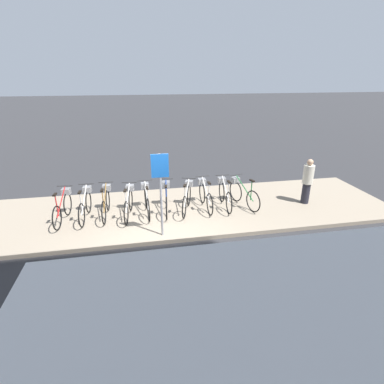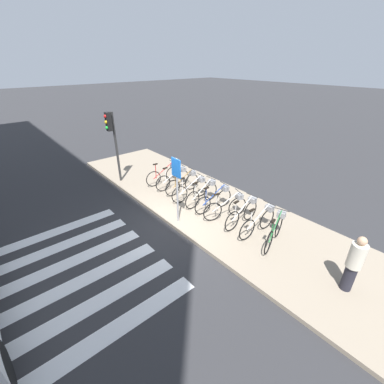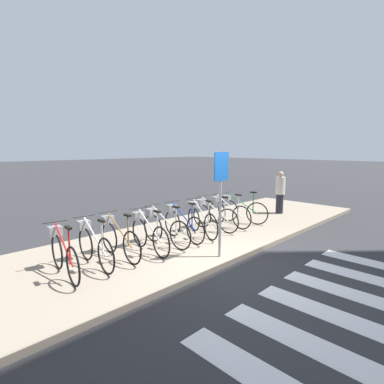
{
  "view_description": "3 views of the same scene",
  "coord_description": "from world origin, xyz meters",
  "views": [
    {
      "loc": [
        -0.54,
        -6.86,
        4.21
      ],
      "look_at": [
        0.84,
        0.42,
        1.26
      ],
      "focal_mm": 28.0,
      "sensor_mm": 36.0,
      "label": 1
    },
    {
      "loc": [
        5.93,
        -4.13,
        5.04
      ],
      "look_at": [
        0.1,
        0.84,
        1.09
      ],
      "focal_mm": 24.0,
      "sensor_mm": 36.0,
      "label": 2
    },
    {
      "loc": [
        -4.85,
        -3.67,
        2.45
      ],
      "look_at": [
        0.5,
        1.64,
        1.35
      ],
      "focal_mm": 28.0,
      "sensor_mm": 36.0,
      "label": 3
    }
  ],
  "objects": [
    {
      "name": "parked_bicycle_1",
      "position": [
        -2.16,
        1.79,
        0.57
      ],
      "size": [
        0.46,
        1.66,
        1.02
      ],
      "color": "black",
      "rests_on": "sidewalk"
    },
    {
      "name": "parked_bicycle_5",
      "position": [
        0.28,
        1.81,
        0.57
      ],
      "size": [
        0.46,
        1.65,
        1.02
      ],
      "color": "black",
      "rests_on": "sidewalk"
    },
    {
      "name": "sign_post",
      "position": [
        0.0,
        0.29,
        1.66
      ],
      "size": [
        0.44,
        0.07,
        2.26
      ],
      "color": "#99999E",
      "rests_on": "sidewalk"
    },
    {
      "name": "pedestrian",
      "position": [
        4.94,
        1.58,
        0.91
      ],
      "size": [
        0.34,
        0.34,
        1.52
      ],
      "color": "#23232D",
      "rests_on": "sidewalk"
    },
    {
      "name": "parked_bicycle_3",
      "position": [
        -0.88,
        1.69,
        0.57
      ],
      "size": [
        0.46,
        1.65,
        1.02
      ],
      "color": "black",
      "rests_on": "sidewalk"
    },
    {
      "name": "parked_bicycle_7",
      "position": [
        1.54,
        1.85,
        0.57
      ],
      "size": [
        0.46,
        1.66,
        1.02
      ],
      "color": "black",
      "rests_on": "sidewalk"
    },
    {
      "name": "parked_bicycle_4",
      "position": [
        -0.34,
        1.79,
        0.57
      ],
      "size": [
        0.46,
        1.66,
        1.02
      ],
      "color": "black",
      "rests_on": "sidewalk"
    },
    {
      "name": "parked_bicycle_2",
      "position": [
        -1.57,
        1.84,
        0.57
      ],
      "size": [
        0.46,
        1.66,
        1.02
      ],
      "color": "black",
      "rests_on": "sidewalk"
    },
    {
      "name": "parked_bicycle_0",
      "position": [
        -2.78,
        1.73,
        0.57
      ],
      "size": [
        0.46,
        1.65,
        1.02
      ],
      "color": "black",
      "rests_on": "sidewalk"
    },
    {
      "name": "sidewalk",
      "position": [
        0.0,
        1.88,
        0.06
      ],
      "size": [
        15.31,
        3.76,
        0.12
      ],
      "color": "gray",
      "rests_on": "ground_plane"
    },
    {
      "name": "parked_bicycle_9",
      "position": [
        2.79,
        1.8,
        0.57
      ],
      "size": [
        0.61,
        1.6,
        1.02
      ],
      "color": "black",
      "rests_on": "sidewalk"
    },
    {
      "name": "ground_plane",
      "position": [
        0.0,
        0.0,
        0.0
      ],
      "size": [
        120.0,
        120.0,
        0.0
      ],
      "primitive_type": "plane",
      "color": "#2D2D30"
    },
    {
      "name": "parked_bicycle_8",
      "position": [
        2.19,
        1.84,
        0.57
      ],
      "size": [
        0.46,
        1.66,
        1.02
      ],
      "color": "black",
      "rests_on": "sidewalk"
    },
    {
      "name": "traffic_light",
      "position": [
        -4.37,
        0.23,
        2.33
      ],
      "size": [
        0.24,
        0.4,
        3.06
      ],
      "color": "#2D2D2D",
      "rests_on": "sidewalk"
    },
    {
      "name": "parked_bicycle_6",
      "position": [
        0.93,
        1.75,
        0.57
      ],
      "size": [
        0.66,
        1.59,
        1.02
      ],
      "color": "black",
      "rests_on": "sidewalk"
    }
  ]
}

